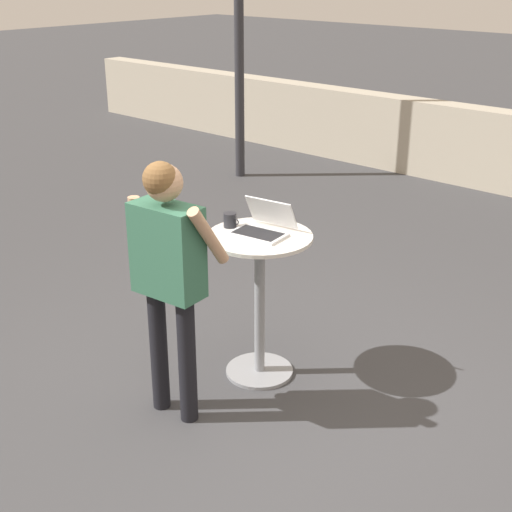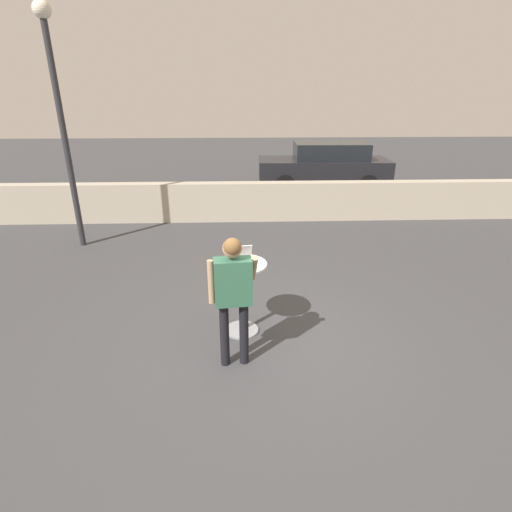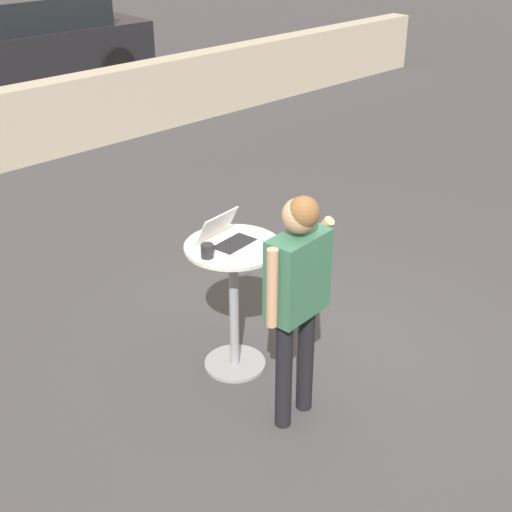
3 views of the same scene
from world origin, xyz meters
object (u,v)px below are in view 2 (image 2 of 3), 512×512
laptop (240,259)px  street_lamp (58,100)px  parked_car_near_street (325,166)px  cafe_table (241,289)px  standing_person (233,287)px  coffee_mug (222,261)px

laptop → street_lamp: size_ratio=0.08×
parked_car_near_street → laptop: bearing=-108.4°
cafe_table → standing_person: size_ratio=0.62×
parked_car_near_street → standing_person: bearing=-107.5°
laptop → coffee_mug: bearing=-166.2°
cafe_table → street_lamp: size_ratio=0.22×
cafe_table → standing_person: (-0.09, -0.70, 0.38)m
coffee_mug → parked_car_near_street: size_ratio=0.03×
coffee_mug → parked_car_near_street: 9.07m
laptop → parked_car_near_street: parked_car_near_street is taller
cafe_table → coffee_mug: 0.48m
street_lamp → standing_person: bearing=-51.6°
standing_person → parked_car_near_street: standing_person is taller
laptop → standing_person: (-0.08, -0.74, -0.03)m
coffee_mug → street_lamp: bearing=132.1°
cafe_table → laptop: bearing=101.5°
coffee_mug → standing_person: (0.15, -0.69, -0.03)m
street_lamp → laptop: bearing=-45.3°
laptop → coffee_mug: size_ratio=3.18×
coffee_mug → laptop: bearing=13.8°
laptop → street_lamp: 5.18m
street_lamp → parked_car_near_street: bearing=39.0°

